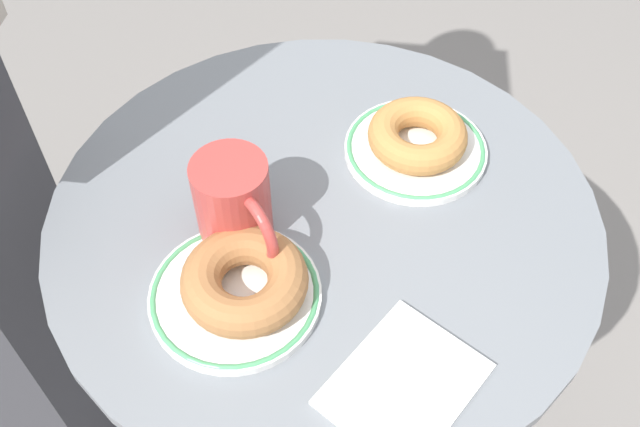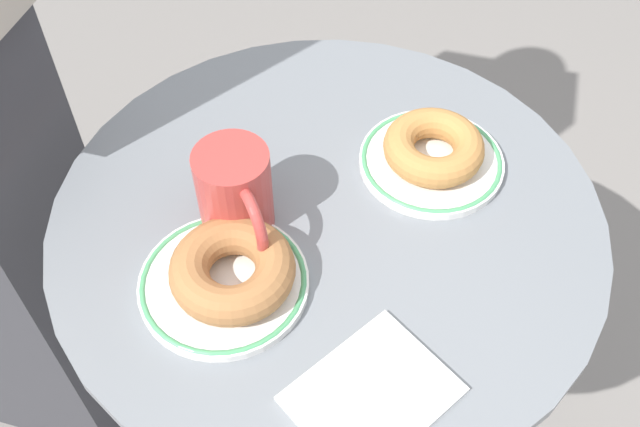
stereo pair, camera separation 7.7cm
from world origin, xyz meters
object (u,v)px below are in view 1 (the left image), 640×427
Objects in this scene: paper_napkin at (404,384)px; coffee_mug at (235,203)px; plate_right at (417,151)px; donut_cinnamon at (245,280)px; donut_old_fashioned at (419,137)px; cafe_table at (323,327)px; plate_left at (235,295)px.

paper_napkin is 0.25m from coffee_mug.
plate_right is 0.24m from coffee_mug.
donut_cinnamon reaches higher than donut_old_fashioned.
donut_cinnamon is (-0.13, -0.04, 0.29)m from cafe_table.
paper_napkin is (-0.22, -0.21, -0.00)m from plate_right.
plate_right is 1.45× the size of donut_old_fashioned.
plate_right is at bearing 7.33° from donut_cinnamon.
plate_left is 1.03× the size of plate_right.
plate_right is 1.20× the size of paper_napkin.
paper_napkin is at bearing -86.41° from coffee_mug.
plate_left is at bearing -174.27° from plate_right.
donut_cinnamon is at bearing -119.82° from coffee_mug.
cafe_table is 4.31× the size of plate_right.
donut_cinnamon is 0.09m from coffee_mug.
paper_napkin is at bearing -69.81° from plate_left.
donut_cinnamon is at bearing -163.84° from cafe_table.
donut_old_fashioned is 0.82× the size of paper_napkin.
paper_napkin is 1.13× the size of coffee_mug.
cafe_table is at bearing 16.16° from donut_cinnamon.
cafe_table is 5.75× the size of donut_cinnamon.
plate_left is 1.38× the size of donut_cinnamon.
plate_left is 0.19m from paper_napkin.
coffee_mug reaches higher than donut_cinnamon.
cafe_table is 6.25× the size of donut_old_fashioned.
coffee_mug reaches higher than cafe_table.
donut_cinnamon is 0.18m from paper_napkin.
paper_napkin is (0.06, -0.17, -0.03)m from donut_cinnamon.
coffee_mug reaches higher than donut_old_fashioned.
donut_cinnamon is 1.01× the size of coffee_mug.
cafe_table is 0.30m from plate_right.
plate_right is at bearing -8.86° from coffee_mug.
donut_cinnamon reaches higher than paper_napkin.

